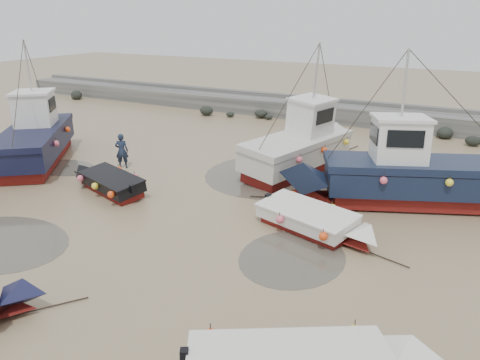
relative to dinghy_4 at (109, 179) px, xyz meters
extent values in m
plane|color=#8D7758|center=(4.49, -3.59, -0.55)|extent=(120.00, 120.00, 0.00)
cube|color=gray|center=(4.49, 18.41, 0.05)|extent=(60.00, 2.20, 1.20)
cube|color=gray|center=(4.49, 19.62, 0.77)|extent=(60.00, 0.60, 0.25)
ellipsoid|color=black|center=(9.59, 15.44, -0.26)|extent=(0.84, 0.86, 0.51)
ellipsoid|color=black|center=(12.29, 16.97, -0.21)|extent=(0.98, 1.07, 0.72)
ellipsoid|color=black|center=(-0.59, 16.88, -0.21)|extent=(0.99, 0.80, 0.58)
ellipsoid|color=black|center=(-19.02, 16.07, -0.32)|extent=(0.65, 0.64, 0.43)
ellipsoid|color=black|center=(14.17, 16.39, -0.34)|extent=(0.61, 0.47, 0.46)
ellipsoid|color=black|center=(0.18, 16.68, -0.34)|extent=(0.61, 0.53, 0.32)
ellipsoid|color=black|center=(-4.69, 15.75, -0.17)|extent=(1.09, 0.88, 0.72)
ellipsoid|color=black|center=(-2.76, 16.06, -0.32)|extent=(0.65, 0.60, 0.37)
ellipsoid|color=black|center=(13.95, 15.80, -0.24)|extent=(0.88, 0.64, 0.62)
ellipsoid|color=black|center=(3.56, 16.01, -0.33)|extent=(0.64, 0.62, 0.48)
ellipsoid|color=black|center=(-18.93, 16.21, -0.17)|extent=(1.10, 0.87, 0.86)
ellipsoid|color=black|center=(12.33, 16.83, -0.36)|extent=(0.55, 0.45, 0.29)
cylinder|color=#4F4A3F|center=(9.52, -1.80, -0.55)|extent=(3.41, 3.41, 0.01)
cylinder|color=#4F4A3F|center=(-4.39, 1.40, -0.55)|extent=(3.62, 3.62, 0.01)
cylinder|color=#4F4A3F|center=(5.44, 5.31, -0.55)|extent=(6.26, 6.26, 0.01)
pyramid|color=black|center=(4.24, -8.19, 0.42)|extent=(1.64, 1.47, 0.90)
cylinder|color=black|center=(4.76, -7.48, -0.52)|extent=(1.21, 1.64, 0.04)
pyramid|color=silver|center=(13.65, -5.74, 0.42)|extent=(1.45, 1.79, 0.90)
cube|color=brown|center=(11.51, -6.99, 0.14)|extent=(3.75, 2.94, 0.10)
cube|color=silver|center=(11.51, -6.99, 0.23)|extent=(4.62, 3.67, 0.07)
cube|color=black|center=(9.60, -8.10, 0.15)|extent=(0.27, 0.28, 0.35)
sphere|color=#F54B15|center=(9.58, -7.02, 0.08)|extent=(0.30, 0.30, 0.30)
sphere|color=#F54B15|center=(12.49, -5.32, 0.08)|extent=(0.30, 0.30, 0.30)
cube|color=maroon|center=(0.35, -0.11, -0.40)|extent=(3.39, 2.09, 0.30)
cube|color=black|center=(0.35, -0.11, -0.03)|extent=(3.68, 2.36, 0.45)
pyramid|color=black|center=(-1.61, 0.54, 0.42)|extent=(1.10, 1.51, 0.90)
cube|color=brown|center=(0.35, -0.11, 0.14)|extent=(3.08, 1.93, 0.10)
cube|color=black|center=(0.35, -0.11, 0.23)|extent=(3.77, 2.43, 0.07)
cube|color=black|center=(2.05, -0.67, 0.15)|extent=(0.24, 0.27, 0.35)
cylinder|color=black|center=(-2.45, 0.81, -0.52)|extent=(1.91, 0.66, 0.04)
sphere|color=#F54B15|center=(1.39, -1.29, 0.08)|extent=(0.30, 0.30, 0.30)
sphere|color=#F54B15|center=(1.24, 0.43, 0.08)|extent=(0.30, 0.30, 0.30)
sphere|color=#F54B15|center=(0.10, -0.87, 0.08)|extent=(0.30, 0.30, 0.30)
sphere|color=#F54B15|center=(-0.05, 0.86, 0.08)|extent=(0.30, 0.30, 0.30)
sphere|color=#F54B15|center=(-1.20, -0.44, 0.08)|extent=(0.30, 0.30, 0.30)
cube|color=maroon|center=(9.19, 0.41, -0.40)|extent=(3.58, 2.30, 0.30)
cube|color=silver|center=(9.19, 0.41, -0.03)|extent=(3.88, 2.61, 0.45)
pyramid|color=silver|center=(11.23, -0.21, 0.42)|extent=(1.16, 1.77, 0.90)
cube|color=brown|center=(9.19, 0.41, 0.14)|extent=(3.24, 2.13, 0.10)
cube|color=silver|center=(9.19, 0.41, 0.23)|extent=(3.98, 2.70, 0.07)
cube|color=black|center=(7.41, 0.96, 0.15)|extent=(0.24, 0.26, 0.35)
cylinder|color=black|center=(12.08, -0.48, -0.52)|extent=(1.92, 0.63, 0.04)
sphere|color=#F54B15|center=(8.12, 1.72, 0.08)|extent=(0.30, 0.30, 0.30)
sphere|color=#F54B15|center=(8.47, -0.35, 0.08)|extent=(0.30, 0.30, 0.30)
sphere|color=#F54B15|center=(9.92, 1.17, 0.08)|extent=(0.30, 0.30, 0.30)
sphere|color=#F54B15|center=(10.27, -0.90, 0.08)|extent=(0.30, 0.30, 0.30)
cube|color=maroon|center=(-6.24, 1.27, -0.28)|extent=(5.96, 6.90, 0.55)
cube|color=black|center=(-6.24, 1.27, 0.47)|extent=(6.58, 7.55, 0.95)
pyramid|color=black|center=(-8.81, 4.70, 1.17)|extent=(2.96, 2.72, 1.40)
cube|color=brown|center=(-6.24, 1.27, 0.99)|extent=(6.39, 7.35, 0.08)
cube|color=black|center=(-6.24, 1.27, 1.13)|extent=(6.72, 7.72, 0.30)
cube|color=white|center=(-6.85, 2.09, 2.10)|extent=(2.68, 2.71, 1.70)
cube|color=white|center=(-6.85, 2.09, 3.01)|extent=(2.89, 2.92, 0.12)
cube|color=black|center=(-7.46, 2.90, 2.35)|extent=(1.28, 0.98, 0.68)
cylinder|color=#B7B7B2|center=(-6.85, 2.09, 4.37)|extent=(0.10, 0.10, 2.60)
cylinder|color=black|center=(-9.50, 5.62, -0.52)|extent=(1.84, 2.43, 0.05)
sphere|color=#EA5F76|center=(-4.20, 0.95, 0.83)|extent=(0.30, 0.30, 0.30)
sphere|color=#EA5F76|center=(-7.39, 0.41, 0.83)|extent=(0.30, 0.30, 0.30)
sphere|color=#EA5F76|center=(-5.98, 3.32, 0.83)|extent=(0.30, 0.30, 0.30)
sphere|color=#EA5F76|center=(-9.17, 2.78, 0.83)|extent=(0.30, 0.30, 0.30)
cube|color=maroon|center=(6.39, 6.24, -0.28)|extent=(3.31, 6.30, 0.55)
cube|color=beige|center=(6.39, 6.24, 0.47)|extent=(3.74, 6.81, 0.95)
pyramid|color=beige|center=(7.32, 9.91, 1.17)|extent=(2.49, 1.93, 1.40)
cube|color=brown|center=(6.39, 6.24, 0.99)|extent=(3.61, 6.64, 0.08)
cube|color=beige|center=(6.39, 6.24, 1.13)|extent=(3.81, 6.96, 0.30)
cube|color=white|center=(6.60, 7.10, 2.10)|extent=(1.99, 2.32, 1.70)
cube|color=white|center=(6.60, 7.10, 3.01)|extent=(2.15, 2.51, 0.12)
cube|color=black|center=(6.85, 8.08, 2.35)|extent=(1.29, 0.37, 0.68)
cylinder|color=#B7B7B2|center=(6.60, 7.10, 4.37)|extent=(0.10, 0.10, 2.60)
cylinder|color=black|center=(7.59, 10.96, -0.52)|extent=(0.79, 2.92, 0.05)
sphere|color=#EA5F76|center=(4.56, 4.05, 0.83)|extent=(0.30, 0.30, 0.30)
sphere|color=#EA5F76|center=(7.19, 4.45, 0.83)|extent=(0.30, 0.30, 0.30)
sphere|color=#EA5F76|center=(5.07, 6.05, 0.83)|extent=(0.30, 0.30, 0.30)
sphere|color=#EA5F76|center=(7.70, 6.44, 0.83)|extent=(0.30, 0.30, 0.30)
sphere|color=#EA5F76|center=(5.58, 8.04, 0.83)|extent=(0.30, 0.30, 0.30)
sphere|color=#EA5F76|center=(8.21, 8.43, 0.83)|extent=(0.30, 0.30, 0.30)
cube|color=maroon|center=(12.46, 4.92, -0.28)|extent=(7.49, 4.91, 0.55)
cube|color=#131D33|center=(12.46, 4.92, 0.47)|extent=(8.14, 5.49, 0.95)
pyramid|color=#131D33|center=(8.41, 3.25, 1.17)|extent=(2.38, 3.11, 1.40)
cube|color=brown|center=(12.46, 4.92, 0.99)|extent=(7.93, 5.32, 0.08)
cube|color=#131D33|center=(12.46, 4.92, 1.13)|extent=(8.32, 5.61, 0.30)
cube|color=white|center=(11.49, 4.52, 2.10)|extent=(2.59, 2.56, 1.70)
cube|color=white|center=(11.49, 4.52, 3.01)|extent=(2.80, 2.76, 0.12)
cube|color=black|center=(10.55, 4.13, 2.35)|extent=(0.68, 1.54, 0.68)
cylinder|color=#B7B7B2|center=(11.49, 4.52, 4.37)|extent=(0.10, 0.10, 2.60)
cylinder|color=black|center=(7.33, 2.80, -0.52)|extent=(2.79, 1.19, 0.05)
sphere|color=#EA5F76|center=(13.57, 7.01, 0.83)|extent=(0.30, 0.30, 0.30)
sphere|color=#EA5F76|center=(13.60, 3.76, 0.83)|extent=(0.30, 0.30, 0.30)
sphere|color=#EA5F76|center=(11.32, 6.08, 0.83)|extent=(0.30, 0.30, 0.30)
sphere|color=#EA5F76|center=(11.34, 2.83, 0.83)|extent=(0.30, 0.30, 0.30)
sphere|color=#EA5F76|center=(9.07, 5.15, 0.83)|extent=(0.30, 0.30, 0.30)
imported|color=#1B263C|center=(-1.70, 2.81, -0.55)|extent=(0.78, 0.71, 1.80)
camera|label=1|loc=(14.35, -14.55, 7.03)|focal=35.00mm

